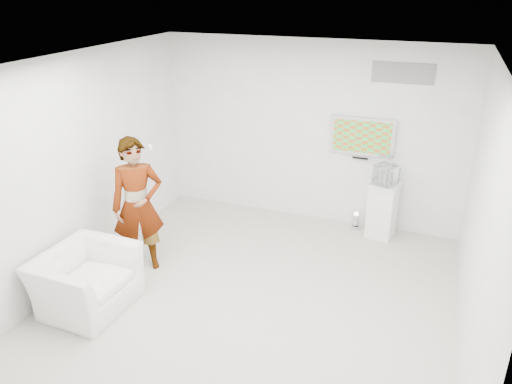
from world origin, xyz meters
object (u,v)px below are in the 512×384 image
at_px(armchair, 86,280).
at_px(floor_uplight, 356,221).
at_px(tv, 362,136).
at_px(pedestal, 382,210).
at_px(person, 138,206).

distance_m(armchair, floor_uplight, 4.33).
xyz_separation_m(tv, pedestal, (0.44, -0.25, -1.10)).
bearing_deg(pedestal, floor_uplight, 164.86).
relative_size(tv, pedestal, 1.11).
bearing_deg(armchair, person, -5.60).
height_order(tv, armchair, tv).
distance_m(person, pedestal, 3.78).
height_order(tv, person, person).
bearing_deg(floor_uplight, tv, 102.38).
xyz_separation_m(person, floor_uplight, (2.66, 2.25, -0.82)).
bearing_deg(floor_uplight, armchair, -130.46).
distance_m(tv, pedestal, 1.21).
bearing_deg(tv, person, -137.69).
bearing_deg(tv, floor_uplight, -77.62).
xyz_separation_m(pedestal, floor_uplight, (-0.41, 0.11, -0.31)).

